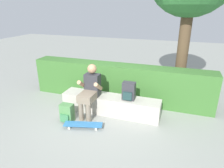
# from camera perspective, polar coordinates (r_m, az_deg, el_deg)

# --- Properties ---
(ground_plane) EXTENTS (24.00, 24.00, 0.00)m
(ground_plane) POSITION_cam_1_polar(r_m,az_deg,el_deg) (4.55, -1.98, -10.22)
(ground_plane) COLOR gray
(bench_main) EXTENTS (2.31, 0.45, 0.43)m
(bench_main) POSITION_cam_1_polar(r_m,az_deg,el_deg) (4.75, -0.44, -5.87)
(bench_main) COLOR #B6B1A4
(bench_main) RESTS_ON ground
(person_skater) EXTENTS (0.49, 0.62, 1.18)m
(person_skater) POSITION_cam_1_polar(r_m,az_deg,el_deg) (4.54, -6.25, -1.53)
(person_skater) COLOR #333338
(person_skater) RESTS_ON ground
(skateboard_near_person) EXTENTS (0.82, 0.40, 0.09)m
(skateboard_near_person) POSITION_cam_1_polar(r_m,az_deg,el_deg) (4.30, -8.19, -11.32)
(skateboard_near_person) COLOR teal
(skateboard_near_person) RESTS_ON ground
(backpack_on_bench) EXTENTS (0.28, 0.23, 0.40)m
(backpack_on_bench) POSITION_cam_1_polar(r_m,az_deg,el_deg) (4.45, 4.77, -2.07)
(backpack_on_bench) COLOR #333338
(backpack_on_bench) RESTS_ON bench_main
(backpack_on_ground) EXTENTS (0.28, 0.23, 0.40)m
(backpack_on_ground) POSITION_cam_1_polar(r_m,az_deg,el_deg) (4.54, -12.69, -8.05)
(backpack_on_ground) COLOR #51894C
(backpack_on_ground) RESTS_ON ground
(hedge_row) EXTENTS (4.77, 0.50, 0.97)m
(hedge_row) POSITION_cam_1_polar(r_m,az_deg,el_deg) (5.34, 1.87, 0.49)
(hedge_row) COLOR #3B6F2E
(hedge_row) RESTS_ON ground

